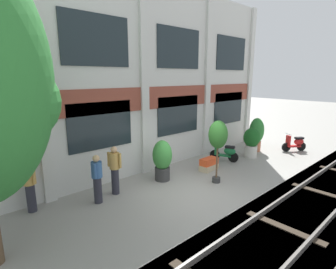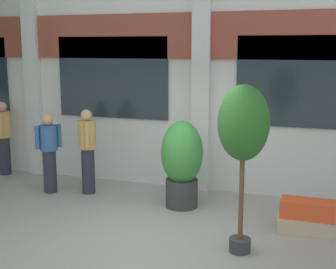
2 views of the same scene
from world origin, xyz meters
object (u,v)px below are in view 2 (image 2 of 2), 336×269
at_px(resident_watching_tracks, 88,149).
at_px(resident_near_plants, 49,151).
at_px(resident_by_doorway, 3,136).
at_px(potted_plant_ribbed_drum, 182,161).
at_px(potted_plant_square_trough, 307,217).
at_px(potted_plant_low_pan, 243,128).

bearing_deg(resident_watching_tracks, resident_near_plants, -14.17).
bearing_deg(resident_by_doorway, potted_plant_ribbed_drum, 142.59).
height_order(resident_by_doorway, resident_watching_tracks, resident_watching_tracks).
height_order(potted_plant_ribbed_drum, potted_plant_square_trough, potted_plant_ribbed_drum).
relative_size(potted_plant_ribbed_drum, resident_near_plants, 1.00).
bearing_deg(resident_near_plants, potted_plant_ribbed_drum, 41.71).
bearing_deg(potted_plant_square_trough, resident_watching_tracks, 170.94).
distance_m(potted_plant_square_trough, potted_plant_low_pan, 2.07).
bearing_deg(resident_watching_tracks, potted_plant_ribbed_drum, 146.72).
relative_size(potted_plant_ribbed_drum, resident_watching_tracks, 0.94).
height_order(resident_watching_tracks, resident_near_plants, resident_watching_tracks).
relative_size(potted_plant_low_pan, resident_by_doorway, 1.43).
bearing_deg(resident_watching_tracks, resident_by_doorway, -42.84).
bearing_deg(potted_plant_low_pan, resident_by_doorway, 157.96).
xyz_separation_m(potted_plant_ribbed_drum, resident_watching_tracks, (-2.01, 0.17, 0.06)).
bearing_deg(potted_plant_low_pan, resident_near_plants, 159.49).
relative_size(potted_plant_square_trough, resident_by_doorway, 0.58).
bearing_deg(potted_plant_ribbed_drum, resident_by_doorway, 169.92).
bearing_deg(resident_by_doorway, potted_plant_low_pan, 130.63).
bearing_deg(resident_near_plants, potted_plant_square_trough, 35.60).
bearing_deg(potted_plant_square_trough, potted_plant_ribbed_drum, 167.12).
height_order(potted_plant_square_trough, potted_plant_low_pan, potted_plant_low_pan).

